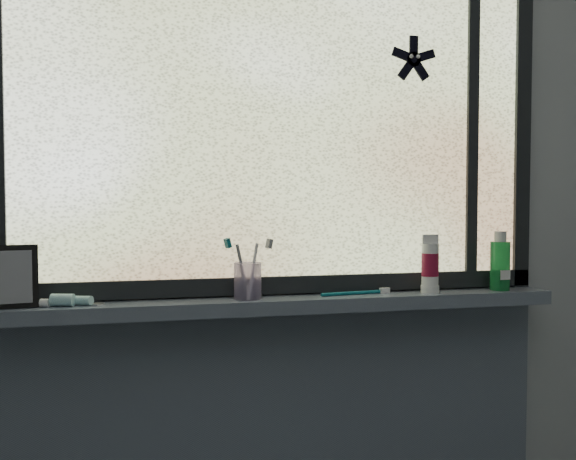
{
  "coord_description": "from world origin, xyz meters",
  "views": [
    {
      "loc": [
        -0.43,
        -0.53,
        1.29
      ],
      "look_at": [
        -0.04,
        1.05,
        1.22
      ],
      "focal_mm": 40.0,
      "sensor_mm": 36.0,
      "label": 1
    }
  ],
  "objects_px": {
    "cream_tube": "(430,262)",
    "toothbrush_cup": "(248,281)",
    "mouthwash_bottle": "(500,261)",
    "vanity_mirror": "(11,277)"
  },
  "relations": [
    {
      "from": "toothbrush_cup",
      "to": "cream_tube",
      "type": "bearing_deg",
      "value": -1.81
    },
    {
      "from": "toothbrush_cup",
      "to": "mouthwash_bottle",
      "type": "distance_m",
      "value": 0.79
    },
    {
      "from": "mouthwash_bottle",
      "to": "toothbrush_cup",
      "type": "bearing_deg",
      "value": 179.44
    },
    {
      "from": "mouthwash_bottle",
      "to": "vanity_mirror",
      "type": "bearing_deg",
      "value": -179.84
    },
    {
      "from": "cream_tube",
      "to": "toothbrush_cup",
      "type": "bearing_deg",
      "value": 178.19
    },
    {
      "from": "vanity_mirror",
      "to": "mouthwash_bottle",
      "type": "height_order",
      "value": "mouthwash_bottle"
    },
    {
      "from": "vanity_mirror",
      "to": "cream_tube",
      "type": "bearing_deg",
      "value": -8.82
    },
    {
      "from": "mouthwash_bottle",
      "to": "cream_tube",
      "type": "relative_size",
      "value": 1.2
    },
    {
      "from": "vanity_mirror",
      "to": "toothbrush_cup",
      "type": "xyz_separation_m",
      "value": [
        0.61,
        0.01,
        -0.03
      ]
    },
    {
      "from": "toothbrush_cup",
      "to": "mouthwash_bottle",
      "type": "height_order",
      "value": "mouthwash_bottle"
    }
  ]
}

